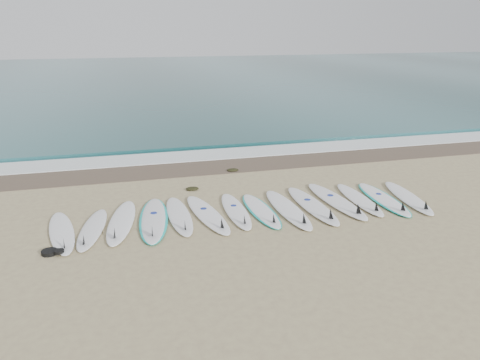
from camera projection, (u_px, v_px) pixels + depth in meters
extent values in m
plane|color=tan|center=(248.00, 212.00, 11.62)|extent=(120.00, 120.00, 0.00)
cube|color=#215457|center=(149.00, 77.00, 41.43)|extent=(120.00, 55.00, 0.03)
cube|color=brown|center=(215.00, 166.00, 15.38)|extent=(120.00, 1.80, 0.01)
cube|color=silver|center=(206.00, 155.00, 16.66)|extent=(120.00, 1.40, 0.04)
cube|color=#215457|center=(199.00, 144.00, 18.03)|extent=(120.00, 1.00, 0.10)
ellipsoid|color=white|center=(62.00, 232.00, 10.41)|extent=(0.90, 2.56, 0.08)
cone|color=black|center=(64.00, 243.00, 9.57)|extent=(0.25, 0.30, 0.27)
ellipsoid|color=white|center=(93.00, 229.00, 10.58)|extent=(0.87, 2.41, 0.08)
cone|color=black|center=(84.00, 240.00, 9.72)|extent=(0.24, 0.28, 0.25)
ellipsoid|color=white|center=(122.00, 221.00, 10.96)|extent=(0.98, 2.74, 0.09)
cone|color=black|center=(115.00, 233.00, 9.99)|extent=(0.27, 0.32, 0.29)
ellipsoid|color=silver|center=(154.00, 219.00, 11.09)|extent=(0.87, 2.83, 0.09)
ellipsoid|color=#10BAB3|center=(154.00, 219.00, 11.09)|extent=(0.97, 2.86, 0.06)
cone|color=black|center=(152.00, 230.00, 10.09)|extent=(0.27, 0.32, 0.30)
cylinder|color=navy|center=(154.00, 213.00, 11.33)|extent=(0.18, 0.18, 0.01)
ellipsoid|color=white|center=(179.00, 215.00, 11.32)|extent=(0.56, 2.56, 0.08)
cone|color=black|center=(185.00, 225.00, 10.42)|extent=(0.22, 0.27, 0.27)
ellipsoid|color=white|center=(207.00, 214.00, 11.40)|extent=(0.96, 2.77, 0.09)
cone|color=black|center=(222.00, 223.00, 10.48)|extent=(0.27, 0.32, 0.29)
cylinder|color=navy|center=(204.00, 209.00, 11.61)|extent=(0.18, 0.18, 0.01)
ellipsoid|color=white|center=(236.00, 210.00, 11.62)|extent=(0.58, 2.50, 0.08)
cone|color=black|center=(245.00, 219.00, 10.73)|extent=(0.22, 0.27, 0.27)
cylinder|color=navy|center=(234.00, 205.00, 11.83)|extent=(0.15, 0.15, 0.01)
ellipsoid|color=white|center=(261.00, 210.00, 11.64)|extent=(0.60, 2.42, 0.08)
ellipsoid|color=#10BAB3|center=(261.00, 210.00, 11.64)|extent=(0.68, 2.44, 0.06)
cone|color=black|center=(274.00, 218.00, 10.80)|extent=(0.21, 0.26, 0.26)
ellipsoid|color=white|center=(287.00, 209.00, 11.71)|extent=(0.63, 2.81, 0.09)
cone|color=black|center=(304.00, 218.00, 10.72)|extent=(0.24, 0.30, 0.30)
ellipsoid|color=white|center=(312.00, 205.00, 11.96)|extent=(0.67, 2.85, 0.09)
cone|color=black|center=(331.00, 214.00, 10.96)|extent=(0.25, 0.31, 0.30)
cylinder|color=navy|center=(307.00, 200.00, 12.19)|extent=(0.17, 0.17, 0.01)
ellipsoid|color=white|center=(336.00, 200.00, 12.26)|extent=(0.81, 2.92, 0.09)
cone|color=black|center=(358.00, 209.00, 11.26)|extent=(0.27, 0.32, 0.31)
cylinder|color=navy|center=(330.00, 195.00, 12.49)|extent=(0.18, 0.18, 0.01)
ellipsoid|color=white|center=(359.00, 199.00, 12.37)|extent=(0.63, 2.55, 0.08)
cone|color=black|center=(376.00, 206.00, 11.47)|extent=(0.23, 0.28, 0.27)
ellipsoid|color=white|center=(383.00, 199.00, 12.41)|extent=(0.67, 2.63, 0.08)
ellipsoid|color=#10BAB3|center=(383.00, 199.00, 12.41)|extent=(0.76, 2.66, 0.06)
cone|color=black|center=(403.00, 206.00, 11.47)|extent=(0.23, 0.29, 0.28)
cylinder|color=navy|center=(379.00, 194.00, 12.63)|extent=(0.16, 0.16, 0.01)
ellipsoid|color=white|center=(408.00, 197.00, 12.51)|extent=(0.90, 2.67, 0.08)
cone|color=black|center=(426.00, 205.00, 11.56)|extent=(0.26, 0.31, 0.28)
ellipsoid|color=black|center=(192.00, 189.00, 13.19)|extent=(0.37, 0.29, 0.07)
ellipsoid|color=black|center=(233.00, 170.00, 14.89)|extent=(0.37, 0.29, 0.07)
cylinder|color=black|center=(49.00, 252.00, 9.49)|extent=(0.32, 0.32, 0.08)
cylinder|color=black|center=(59.00, 251.00, 9.43)|extent=(0.20, 0.20, 0.06)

